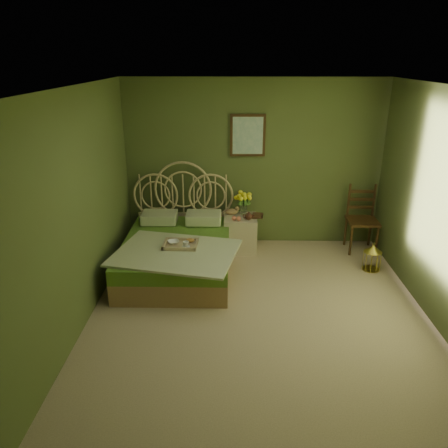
{
  "coord_description": "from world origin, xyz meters",
  "views": [
    {
      "loc": [
        -0.33,
        -4.46,
        2.89
      ],
      "look_at": [
        -0.43,
        1.0,
        0.77
      ],
      "focal_mm": 35.0,
      "sensor_mm": 36.0,
      "label": 1
    }
  ],
  "objects_px": {
    "nightstand": "(241,229)",
    "chair": "(362,214)",
    "bed": "(178,251)",
    "birdcage": "(372,258)"
  },
  "relations": [
    {
      "from": "bed",
      "to": "birdcage",
      "type": "distance_m",
      "value": 2.78
    },
    {
      "from": "bed",
      "to": "chair",
      "type": "bearing_deg",
      "value": 16.41
    },
    {
      "from": "bed",
      "to": "nightstand",
      "type": "relative_size",
      "value": 2.23
    },
    {
      "from": "chair",
      "to": "nightstand",
      "type": "bearing_deg",
      "value": -175.68
    },
    {
      "from": "chair",
      "to": "birdcage",
      "type": "relative_size",
      "value": 2.71
    },
    {
      "from": "nightstand",
      "to": "chair",
      "type": "distance_m",
      "value": 1.91
    },
    {
      "from": "birdcage",
      "to": "chair",
      "type": "bearing_deg",
      "value": 88.72
    },
    {
      "from": "bed",
      "to": "birdcage",
      "type": "bearing_deg",
      "value": 1.23
    },
    {
      "from": "nightstand",
      "to": "chair",
      "type": "relative_size",
      "value": 0.96
    },
    {
      "from": "bed",
      "to": "nightstand",
      "type": "height_order",
      "value": "bed"
    }
  ]
}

